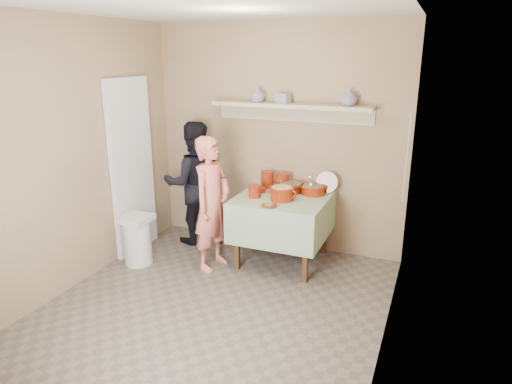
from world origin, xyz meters
The scene contains 22 objects.
ground centered at (0.00, 0.00, 0.00)m, with size 3.50×3.50×0.00m, color #60554C.
tile_panel centered at (-1.46, 0.95, 1.00)m, with size 0.06×0.70×2.00m, color silver.
plate_stack_a centered at (-0.04, 1.54, 0.86)m, with size 0.14×0.14×0.19m, color maroon.
plate_stack_b centered at (0.14, 1.57, 0.85)m, with size 0.15×0.15×0.18m, color maroon.
bowl_stack centered at (-0.02, 1.14, 0.83)m, with size 0.13×0.13×0.13m, color maroon.
empty_bowl centered at (-0.06, 1.34, 0.79)m, with size 0.17×0.17×0.05m, color maroon.
propped_lid centered at (0.65, 1.60, 0.88)m, with size 0.24×0.24×0.02m, color maroon.
vase_right centered at (0.83, 1.64, 1.81)m, with size 0.17×0.17×0.18m, color navy.
vase_left centered at (-0.19, 1.61, 1.81)m, with size 0.17×0.17×0.17m, color navy.
ceramic_box centered at (0.11, 1.64, 1.77)m, with size 0.15×0.10×0.10m, color navy.
person_cook centered at (-0.40, 0.87, 0.72)m, with size 0.53×0.35×1.44m, color #D76C5D.
person_helper centered at (-0.93, 1.42, 0.75)m, with size 0.73×0.57×1.49m, color black.
room_shell centered at (0.00, 0.00, 1.61)m, with size 3.04×3.54×2.62m.
serving_table centered at (0.25, 1.28, 0.64)m, with size 0.97×0.97×0.76m.
cazuela_meat_a centered at (0.27, 1.49, 0.82)m, with size 0.30×0.30×0.10m.
cazuela_meat_b centered at (0.52, 1.49, 0.82)m, with size 0.28×0.28×0.10m.
ladle centered at (0.51, 1.47, 0.87)m, with size 0.08×0.26×0.19m.
cazuela_rice centered at (0.28, 1.16, 0.85)m, with size 0.33×0.25×0.14m.
front_plate centered at (0.23, 0.90, 0.77)m, with size 0.16×0.16×0.03m.
wall_shelf centered at (0.20, 1.65, 1.67)m, with size 1.80×0.25×0.21m.
trash_bin centered at (-1.21, 0.61, 0.28)m, with size 0.32×0.32×0.56m.
electrical_cord centered at (1.47, 1.48, 1.25)m, with size 0.01×0.05×0.90m.
Camera 1 is at (1.77, -3.19, 2.25)m, focal length 32.00 mm.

